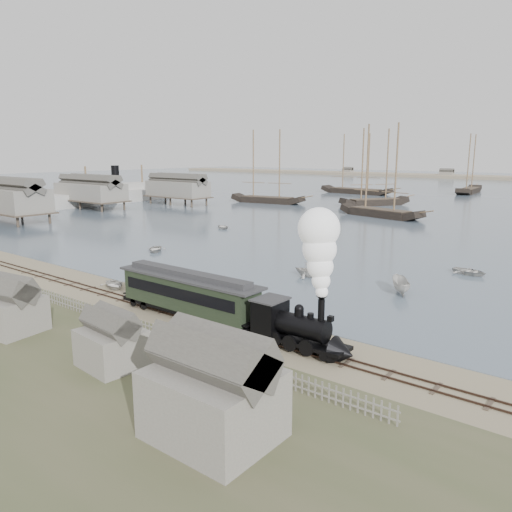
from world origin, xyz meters
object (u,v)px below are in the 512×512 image
Objects in this scene: locomotive at (312,291)px; beached_dinghy at (114,285)px; steamship at (116,184)px; passenger_coach at (188,293)px.

beached_dinghy is at bearing 175.60° from locomotive.
passenger_coach is at bearing -126.18° from steamship.
locomotive reaches higher than beached_dinghy.
steamship is (-100.14, 57.54, 0.59)m from locomotive.
locomotive is 12.43m from passenger_coach.
beached_dinghy is at bearing -129.60° from steamship.
beached_dinghy is 0.07× the size of steamship.
passenger_coach is at bearing 180.00° from locomotive.
passenger_coach is 0.32× the size of steamship.
locomotive is 2.85× the size of beached_dinghy.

